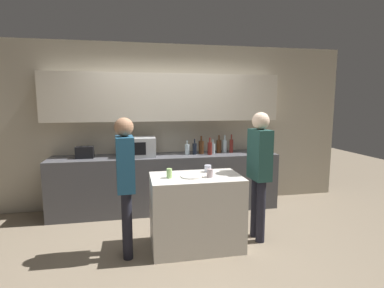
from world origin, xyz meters
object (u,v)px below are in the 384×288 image
(potted_plant, at_px, (259,141))
(cup_1, at_px, (210,173))
(bottle_2, at_px, (201,147))
(bottle_3, at_px, (210,148))
(bottle_1, at_px, (195,148))
(bottle_5, at_px, (219,146))
(bottle_0, at_px, (187,149))
(toaster, at_px, (85,152))
(cup_2, at_px, (208,168))
(plate_on_island, at_px, (191,176))
(cup_0, at_px, (169,173))
(bottle_6, at_px, (225,146))
(bottle_7, at_px, (231,146))
(person_left, at_px, (259,165))
(bottle_4, at_px, (213,148))
(person_center, at_px, (125,176))
(microwave, at_px, (138,147))

(potted_plant, bearing_deg, cup_1, -131.11)
(bottle_2, relative_size, cup_1, 3.10)
(bottle_2, height_order, bottle_3, bottle_2)
(bottle_1, relative_size, bottle_5, 0.84)
(bottle_5, bearing_deg, bottle_0, -176.21)
(toaster, distance_m, cup_2, 1.99)
(plate_on_island, height_order, cup_0, cup_0)
(bottle_6, distance_m, bottle_7, 0.11)
(bottle_2, distance_m, cup_0, 1.55)
(toaster, distance_m, bottle_6, 2.25)
(cup_2, distance_m, person_left, 0.64)
(bottle_0, distance_m, cup_1, 1.43)
(bottle_1, xyz_separation_m, cup_2, (-0.07, -1.14, -0.08))
(toaster, height_order, bottle_7, bottle_7)
(bottle_0, distance_m, bottle_4, 0.44)
(bottle_6, distance_m, cup_0, 1.83)
(bottle_2, relative_size, person_center, 0.19)
(bottle_1, bearing_deg, toaster, -179.85)
(bottle_2, bearing_deg, bottle_6, 8.23)
(bottle_6, xyz_separation_m, cup_2, (-0.61, -1.24, -0.09))
(potted_plant, bearing_deg, bottle_0, 178.68)
(bottle_4, height_order, bottle_6, bottle_6)
(microwave, distance_m, person_center, 1.39)
(bottle_2, height_order, cup_1, bottle_2)
(cup_0, height_order, cup_2, cup_0)
(bottle_1, height_order, bottle_3, bottle_3)
(bottle_1, bearing_deg, cup_0, -113.20)
(cup_0, distance_m, person_left, 1.14)
(bottle_5, bearing_deg, plate_on_island, -117.85)
(cup_0, height_order, person_center, person_center)
(potted_plant, height_order, bottle_2, potted_plant)
(bottle_1, xyz_separation_m, cup_1, (-0.11, -1.40, -0.07))
(bottle_6, relative_size, person_center, 0.18)
(bottle_2, bearing_deg, bottle_7, 0.62)
(person_center, bearing_deg, toaster, -159.48)
(bottle_2, distance_m, bottle_3, 0.16)
(potted_plant, relative_size, bottle_3, 1.41)
(toaster, xyz_separation_m, bottle_6, (2.24, 0.10, 0.02))
(bottle_5, bearing_deg, toaster, -178.27)
(plate_on_island, xyz_separation_m, person_center, (-0.76, -0.03, 0.05))
(bottle_2, xyz_separation_m, cup_2, (-0.18, -1.17, -0.09))
(bottle_0, relative_size, bottle_5, 0.76)
(bottle_4, height_order, person_left, person_left)
(potted_plant, bearing_deg, bottle_2, 177.73)
(person_left, bearing_deg, bottle_1, 20.75)
(microwave, distance_m, bottle_3, 1.14)
(bottle_4, bearing_deg, cup_1, -106.56)
(bottle_2, bearing_deg, person_left, -71.39)
(bottle_3, xyz_separation_m, person_left, (0.33, -1.20, -0.05))
(bottle_1, bearing_deg, cup_2, -93.33)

